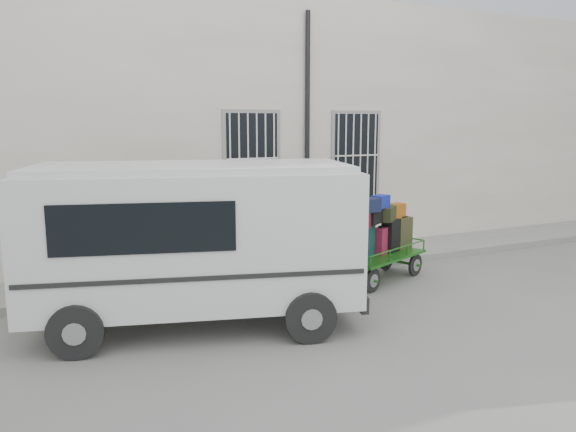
# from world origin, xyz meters

# --- Properties ---
(ground) EXTENTS (80.00, 80.00, 0.00)m
(ground) POSITION_xyz_m (0.00, 0.00, 0.00)
(ground) COLOR slate
(ground) RESTS_ON ground
(building) EXTENTS (24.00, 5.15, 6.00)m
(building) POSITION_xyz_m (0.00, 5.50, 3.00)
(building) COLOR beige
(building) RESTS_ON ground
(sidewalk) EXTENTS (24.00, 1.70, 0.15)m
(sidewalk) POSITION_xyz_m (0.00, 2.20, 0.07)
(sidewalk) COLOR slate
(sidewalk) RESTS_ON ground
(luggage_cart) EXTENTS (2.40, 1.62, 1.73)m
(luggage_cart) POSITION_xyz_m (1.33, 0.50, 0.89)
(luggage_cart) COLOR black
(luggage_cart) RESTS_ON ground
(van) EXTENTS (5.38, 3.35, 2.53)m
(van) POSITION_xyz_m (-2.69, -0.32, 1.45)
(van) COLOR silver
(van) RESTS_ON ground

